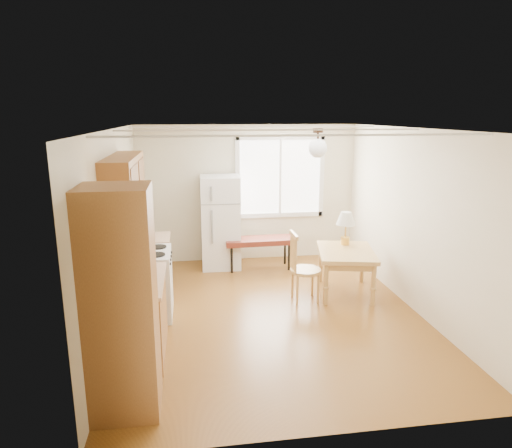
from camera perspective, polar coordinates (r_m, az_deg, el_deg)
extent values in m
cube|color=brown|center=(6.43, 1.94, -11.06)|extent=(4.60, 5.60, 0.12)
cube|color=white|center=(5.85, 2.14, 11.81)|extent=(4.60, 5.60, 0.12)
cube|color=beige|center=(8.44, -1.04, 3.83)|extent=(4.60, 0.10, 2.50)
cube|color=beige|center=(3.70, 9.14, -9.33)|extent=(4.60, 0.10, 2.50)
cube|color=beige|center=(5.99, -17.12, -0.84)|extent=(0.10, 5.60, 2.50)
cube|color=beige|center=(6.67, 19.19, 0.43)|extent=(0.10, 5.60, 2.50)
cube|color=brown|center=(4.27, -16.50, -9.47)|extent=(0.60, 0.60, 2.10)
cube|color=brown|center=(5.43, -14.63, -11.40)|extent=(0.60, 1.10, 0.86)
cube|color=tan|center=(5.25, -14.81, -6.94)|extent=(0.62, 1.14, 0.04)
cube|color=white|center=(6.38, -13.45, -7.27)|extent=(0.65, 0.76, 0.90)
cube|color=brown|center=(7.09, -13.15, -5.28)|extent=(0.60, 0.60, 0.86)
cube|color=brown|center=(5.71, -16.12, 4.69)|extent=(0.33, 1.60, 0.70)
cube|color=white|center=(8.47, 3.01, 5.91)|extent=(1.50, 0.02, 1.35)
cylinder|color=black|center=(6.40, 7.77, 11.49)|extent=(0.14, 0.14, 0.06)
cylinder|color=black|center=(6.40, 7.74, 10.60)|extent=(0.03, 0.03, 0.16)
sphere|color=white|center=(6.41, 7.70, 9.35)|extent=(0.26, 0.26, 0.26)
cube|color=white|center=(8.10, -4.47, 0.26)|extent=(0.69, 0.69, 1.64)
cube|color=gray|center=(7.69, -4.34, 2.47)|extent=(0.67, 0.02, 0.02)
cube|color=gray|center=(7.71, -5.55, 0.80)|extent=(0.03, 0.03, 0.98)
cube|color=#581E14|center=(8.03, 0.40, -2.12)|extent=(1.21, 0.48, 0.09)
cylinder|color=black|center=(7.89, -3.05, -4.52)|extent=(0.04, 0.04, 0.46)
cylinder|color=black|center=(8.04, 4.14, -4.19)|extent=(0.04, 0.04, 0.46)
cylinder|color=black|center=(8.21, -3.27, -3.80)|extent=(0.04, 0.04, 0.46)
cylinder|color=black|center=(8.35, 3.64, -3.49)|extent=(0.04, 0.04, 0.46)
cube|color=#B38544|center=(7.03, 11.20, -3.50)|extent=(1.02, 1.23, 0.06)
cube|color=#B38544|center=(7.05, 11.17, -4.12)|extent=(0.90, 1.11, 0.10)
cylinder|color=#B38544|center=(6.65, 8.71, -7.46)|extent=(0.07, 0.07, 0.62)
cylinder|color=#B38544|center=(6.75, 14.45, -7.43)|extent=(0.07, 0.07, 0.62)
cylinder|color=#B38544|center=(7.54, 8.08, -4.89)|extent=(0.07, 0.07, 0.62)
cylinder|color=#B38544|center=(7.62, 13.13, -4.91)|extent=(0.07, 0.07, 0.62)
cylinder|color=#B38544|center=(6.70, 6.21, -5.81)|extent=(0.45, 0.45, 0.05)
cylinder|color=#B38544|center=(6.61, 5.20, -8.23)|extent=(0.04, 0.04, 0.46)
cylinder|color=#B38544|center=(6.69, 7.79, -8.03)|extent=(0.04, 0.04, 0.46)
cylinder|color=#B38544|center=(6.89, 4.57, -7.29)|extent=(0.04, 0.04, 0.46)
cylinder|color=#B38544|center=(6.96, 7.06, -7.12)|extent=(0.04, 0.04, 0.46)
cylinder|color=gold|center=(7.32, 11.07, -2.06)|extent=(0.14, 0.14, 0.12)
cylinder|color=gold|center=(7.28, 11.13, -0.84)|extent=(0.02, 0.02, 0.20)
cone|color=white|center=(7.24, 11.20, 0.70)|extent=(0.30, 0.30, 0.20)
cube|color=black|center=(5.17, -15.26, -6.56)|extent=(0.24, 0.27, 0.08)
cube|color=black|center=(5.02, -15.52, -4.88)|extent=(0.20, 0.10, 0.30)
cylinder|color=black|center=(5.19, -15.27, -5.26)|extent=(0.15, 0.15, 0.13)
cylinder|color=red|center=(5.66, -15.66, -4.46)|extent=(0.11, 0.11, 0.15)
sphere|color=red|center=(5.63, -15.73, -3.46)|extent=(0.05, 0.05, 0.05)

